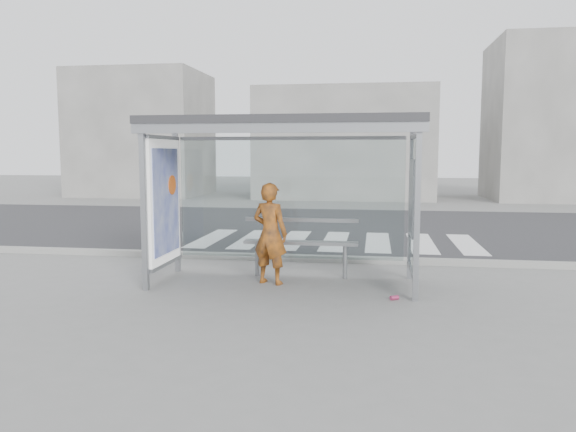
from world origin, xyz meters
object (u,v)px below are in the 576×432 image
object	(u,v)px
bus_shelter	(261,159)
bench	(301,243)
soda_can	(394,298)
person	(270,234)

from	to	relation	value
bus_shelter	bench	world-z (taller)	bus_shelter
soda_can	person	bearing A→B (deg)	159.37
bench	soda_can	bearing A→B (deg)	-40.40
bus_shelter	soda_can	size ratio (longest dim) A/B	35.14
bus_shelter	person	size ratio (longest dim) A/B	2.63
person	soda_can	size ratio (longest dim) A/B	13.35
bench	soda_can	xyz separation A→B (m)	(1.51, -1.29, -0.55)
person	soda_can	bearing A→B (deg)	177.89
bus_shelter	person	bearing A→B (deg)	-14.34
bus_shelter	bench	bearing A→B (deg)	42.34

